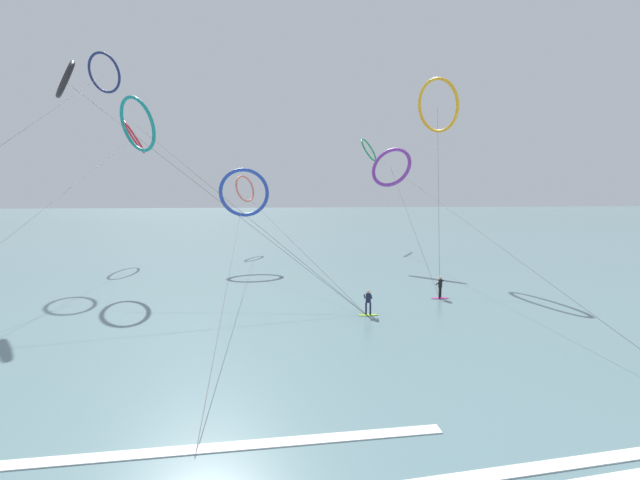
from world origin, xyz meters
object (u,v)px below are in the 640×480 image
Objects in this scene: kite_amber at (438,106)px; kite_coral at (245,189)px; surfer_lime at (368,304)px; surfer_magenta at (440,289)px; kite_emerald at (369,150)px; kite_navy at (104,73)px; kite_cobalt at (244,192)px; kite_teal at (137,125)px; kite_violet at (391,167)px; kite_crimson at (133,137)px; kite_charcoal at (66,80)px.

kite_amber reaches higher than kite_coral.
surfer_magenta is at bearing 48.47° from surfer_lime.
kite_navy is at bearing 146.51° from kite_emerald.
surfer_lime is at bearing -73.39° from kite_cobalt.
kite_cobalt is at bearing -109.14° from kite_teal.
kite_violet is at bearing 22.99° from kite_amber.
kite_crimson reaches higher than kite_cobalt.
surfer_magenta is 20.73m from kite_amber.
kite_violet is (0.34, 15.91, 10.05)m from surfer_magenta.
kite_navy is 12.16m from kite_charcoal.
kite_navy is 0.85× the size of kite_coral.
kite_amber is at bearing -134.47° from kite_teal.
surfer_magenta is 0.04× the size of kite_crimson.
kite_amber reaches higher than kite_charcoal.
kite_teal reaches higher than kite_emerald.
kite_charcoal is 31.57m from kite_violet.
kite_teal is at bearing 68.99° from kite_amber.
kite_crimson is 33.10m from kite_emerald.
surfer_magenta and surfer_lime have the same top height.
kite_navy is at bearing 55.61° from kite_amber.
kite_violet is at bearing 89.50° from surfer_lime.
surfer_lime is 33.58m from kite_coral.
kite_amber is at bearing -142.09° from kite_emerald.
kite_teal is at bearing 160.59° from surfer_lime.
surfer_magenta is 7.34m from surfer_lime.
kite_amber reaches higher than surfer_lime.
kite_amber reaches higher than kite_teal.
kite_charcoal is (-12.59, -20.15, 8.72)m from kite_coral.
kite_cobalt reaches higher than surfer_magenta.
kite_amber is 35.69m from kite_navy.
kite_navy is 19.87m from kite_cobalt.
kite_crimson is (0.56, 6.56, -5.91)m from kite_navy.
kite_crimson is at bearing 132.49° from kite_coral.
kite_cobalt is (-17.57, -18.06, -6.37)m from kite_emerald.
kite_emerald is at bearing -36.81° from kite_coral.
surfer_magenta is 41.84m from kite_crimson.
kite_teal is (5.78, -7.89, -6.56)m from kite_navy.
kite_cobalt is 18.41m from kite_charcoal.
kite_amber is 0.80× the size of kite_charcoal.
kite_cobalt is (-15.86, 15.76, 7.27)m from surfer_magenta.
kite_coral is at bearing -74.35° from kite_teal.
kite_teal is at bearing -160.89° from kite_cobalt.
kite_charcoal reaches higher than kite_violet.
kite_crimson reaches higher than kite_violet.
kite_violet is (-1.38, -17.91, -3.59)m from kite_emerald.
kite_amber is 0.93× the size of kite_teal.
kite_navy reaches higher than kite_amber.
kite_violet is (6.68, 19.59, 10.05)m from surfer_lime.
kite_emerald is at bearing 129.05° from kite_violet.
kite_charcoal is (-22.97, 10.84, 16.41)m from surfer_lime.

